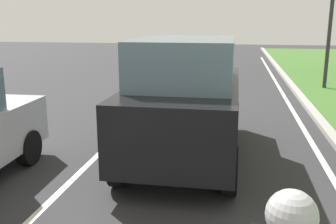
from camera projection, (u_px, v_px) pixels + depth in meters
The scene contains 6 objects.
ground_plane at pixel (173, 105), 12.05m from camera, with size 60.00×60.00×0.00m, color #2D2D30.
lane_line_center at pixel (151, 104), 12.17m from camera, with size 0.12×32.00×0.01m, color silver.
lane_line_right_edge at pixel (292, 109), 11.44m from camera, with size 0.12×32.00×0.01m, color silver.
curb_right at pixel (310, 108), 11.34m from camera, with size 0.24×48.00×0.12m, color #9E9B93.
car_suv_ahead at pixel (187, 98), 7.21m from camera, with size 1.98×4.51×2.28m.
traffic_light_near_right at pixel (333, 2), 13.82m from camera, with size 0.32×0.50×4.77m.
Camera 1 is at (1.92, 2.39, 2.62)m, focal length 41.11 mm.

